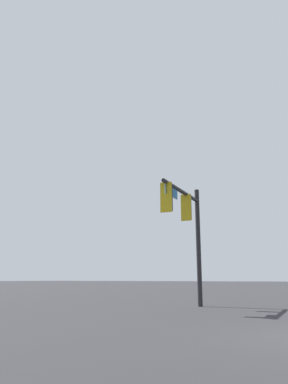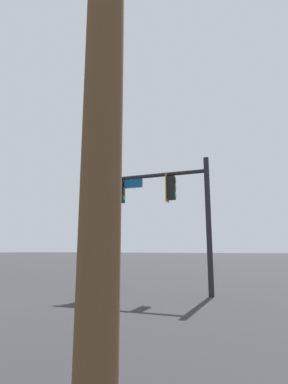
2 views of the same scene
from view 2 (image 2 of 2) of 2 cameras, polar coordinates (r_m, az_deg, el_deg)
signal_pole_near at (r=13.82m, az=5.02°, el=-1.49°), size 4.83×0.77×6.00m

